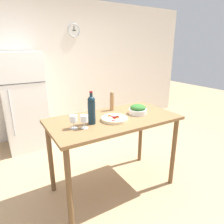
% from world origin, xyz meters
% --- Properties ---
extents(ground_plane, '(14.00, 14.00, 0.00)m').
position_xyz_m(ground_plane, '(0.00, 0.00, 0.00)').
color(ground_plane, tan).
extents(wall_back, '(6.40, 0.08, 2.60)m').
position_xyz_m(wall_back, '(0.00, 2.17, 1.30)').
color(wall_back, silver).
rests_on(wall_back, ground_plane).
extents(refrigerator, '(0.66, 0.72, 1.65)m').
position_xyz_m(refrigerator, '(-0.73, 1.78, 0.82)').
color(refrigerator, white).
rests_on(refrigerator, ground_plane).
extents(prep_counter, '(1.48, 0.77, 0.94)m').
position_xyz_m(prep_counter, '(0.00, 0.00, 0.82)').
color(prep_counter, brown).
rests_on(prep_counter, ground_plane).
extents(wine_bottle, '(0.08, 0.08, 0.35)m').
position_xyz_m(wine_bottle, '(-0.29, -0.03, 1.10)').
color(wine_bottle, '#142833').
rests_on(wine_bottle, prep_counter).
extents(wine_glass_near, '(0.08, 0.08, 0.14)m').
position_xyz_m(wine_glass_near, '(-0.41, -0.11, 1.03)').
color(wine_glass_near, silver).
rests_on(wine_glass_near, prep_counter).
extents(wine_glass_far, '(0.08, 0.08, 0.14)m').
position_xyz_m(wine_glass_far, '(-0.50, -0.06, 1.03)').
color(wine_glass_far, silver).
rests_on(wine_glass_far, prep_counter).
extents(pepper_mill, '(0.06, 0.06, 0.25)m').
position_xyz_m(pepper_mill, '(0.13, 0.26, 1.06)').
color(pepper_mill, '#AD7F51').
rests_on(pepper_mill, prep_counter).
extents(salad_bowl, '(0.22, 0.22, 0.12)m').
position_xyz_m(salad_bowl, '(0.33, -0.02, 0.99)').
color(salad_bowl, white).
rests_on(salad_bowl, prep_counter).
extents(homemade_pizza, '(0.30, 0.30, 0.04)m').
position_xyz_m(homemade_pizza, '(-0.04, -0.07, 0.96)').
color(homemade_pizza, beige).
rests_on(homemade_pizza, prep_counter).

